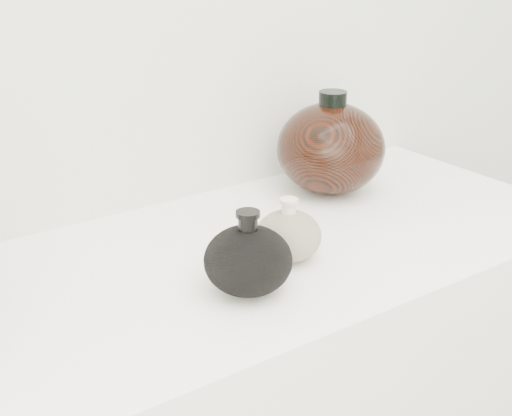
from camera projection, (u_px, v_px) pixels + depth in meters
black_gourd_vase at (248, 260)px, 0.95m from camera, size 0.14×0.14×0.12m
cream_gourd_vase at (288, 235)px, 1.05m from camera, size 0.10×0.10×0.10m
right_round_pot at (331, 148)px, 1.29m from camera, size 0.23×0.23×0.19m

